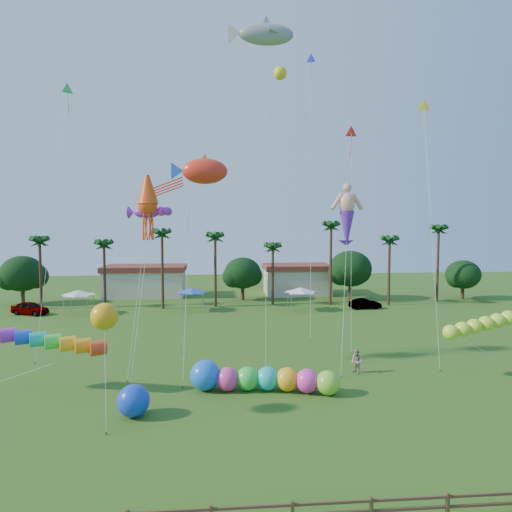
{
  "coord_description": "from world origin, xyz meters",
  "views": [
    {
      "loc": [
        -2.74,
        -22.03,
        11.25
      ],
      "look_at": [
        0.0,
        10.0,
        9.0
      ],
      "focal_mm": 32.0,
      "sensor_mm": 36.0,
      "label": 1
    }
  ],
  "objects": [
    {
      "name": "ground",
      "position": [
        0.0,
        0.0,
        0.0
      ],
      "size": [
        160.0,
        160.0,
        0.0
      ],
      "primitive_type": "plane",
      "color": "#285116",
      "rests_on": "ground"
    },
    {
      "name": "tree_line",
      "position": [
        3.57,
        44.0,
        4.28
      ],
      "size": [
        69.46,
        8.91,
        11.0
      ],
      "color": "#3A2819",
      "rests_on": "ground"
    },
    {
      "name": "buildings_row",
      "position": [
        -3.09,
        50.0,
        2.0
      ],
      "size": [
        35.0,
        7.0,
        4.0
      ],
      "color": "beige",
      "rests_on": "ground"
    },
    {
      "name": "tent_row",
      "position": [
        -6.0,
        36.33,
        2.75
      ],
      "size": [
        31.0,
        4.0,
        0.6
      ],
      "color": "white",
      "rests_on": "ground"
    },
    {
      "name": "fence",
      "position": [
        0.0,
        -6.0,
        0.61
      ],
      "size": [
        36.12,
        0.12,
        1.0
      ],
      "color": "brown",
      "rests_on": "ground"
    },
    {
      "name": "car_a",
      "position": [
        -26.02,
        36.3,
        0.81
      ],
      "size": [
        5.12,
        3.55,
        1.62
      ],
      "primitive_type": "imported",
      "rotation": [
        0.0,
        0.0,
        1.19
      ],
      "color": "#4C4C54",
      "rests_on": "ground"
    },
    {
      "name": "car_b",
      "position": [
        16.83,
        36.5,
        0.68
      ],
      "size": [
        4.22,
        1.65,
        1.37
      ],
      "primitive_type": "imported",
      "rotation": [
        0.0,
        0.0,
        1.62
      ],
      "color": "#4C4C54",
      "rests_on": "ground"
    },
    {
      "name": "spectator_b",
      "position": [
        7.7,
        10.92,
        0.91
      ],
      "size": [
        1.04,
        1.11,
        1.83
      ],
      "primitive_type": "imported",
      "rotation": [
        0.0,
        0.0,
        -1.07
      ],
      "color": "#AC908F",
      "rests_on": "ground"
    },
    {
      "name": "caterpillar_inflatable",
      "position": [
        -0.02,
        7.86,
        0.86
      ],
      "size": [
        10.07,
        3.55,
        2.06
      ],
      "rotation": [
        0.0,
        0.0,
        -0.17
      ],
      "color": "#E03B8A",
      "rests_on": "ground"
    },
    {
      "name": "blue_ball",
      "position": [
        -7.67,
        4.44,
        0.95
      ],
      "size": [
        1.9,
        1.9,
        1.9
      ],
      "primitive_type": "sphere",
      "color": "blue",
      "rests_on": "ground"
    },
    {
      "name": "rainbow_tube",
      "position": [
        -12.42,
        8.26,
        3.1
      ],
      "size": [
        10.2,
        3.27,
        3.6
      ],
      "color": "red",
      "rests_on": "ground"
    },
    {
      "name": "green_worm",
      "position": [
        14.14,
        9.29,
        3.4
      ],
      "size": [
        9.14,
        2.74,
        4.06
      ],
      "color": "#B9E833",
      "rests_on": "ground"
    },
    {
      "name": "orange_ball_kite",
      "position": [
        -9.14,
        4.14,
        6.02
      ],
      "size": [
        2.02,
        2.99,
        6.8
      ],
      "color": "#F7A514",
      "rests_on": "ground"
    },
    {
      "name": "merman_kite",
      "position": [
        7.83,
        14.48,
        11.67
      ],
      "size": [
        2.79,
        5.4,
        14.12
      ],
      "color": "#F6A88C",
      "rests_on": "ground"
    },
    {
      "name": "fish_kite",
      "position": [
        -3.67,
        14.55,
        15.42
      ],
      "size": [
        5.69,
        7.42,
        16.56
      ],
      "color": "red",
      "rests_on": "ground"
    },
    {
      "name": "shark_kite",
      "position": [
        1.43,
        16.72,
        26.96
      ],
      "size": [
        6.49,
        7.41,
        28.06
      ],
      "color": "gray",
      "rests_on": "ground"
    },
    {
      "name": "squid_kite",
      "position": [
        -8.0,
        13.44,
        12.71
      ],
      "size": [
        1.99,
        5.47,
        15.09
      ],
      "color": "#F84C14",
      "rests_on": "ground"
    },
    {
      "name": "lobster_kite",
      "position": [
        -8.14,
        13.81,
        12.14
      ],
      "size": [
        3.81,
        5.03,
        12.8
      ],
      "color": "purple",
      "rests_on": "ground"
    },
    {
      "name": "delta_kite_red",
      "position": [
        9.94,
        20.72,
        19.62
      ],
      "size": [
        1.88,
        5.02,
        20.56
      ],
      "color": "red",
      "rests_on": "ground"
    },
    {
      "name": "delta_kite_yellow",
      "position": [
        14.44,
        15.13,
        20.6
      ],
      "size": [
        1.2,
        4.63,
        21.62
      ],
      "color": "yellow",
      "rests_on": "ground"
    },
    {
      "name": "delta_kite_green",
      "position": [
        -15.5,
        19.11,
        22.32
      ],
      "size": [
        2.56,
        4.36,
        23.39
      ],
      "color": "#31D05D",
      "rests_on": "ground"
    },
    {
      "name": "delta_kite_blue",
      "position": [
        6.84,
        24.69,
        27.19
      ],
      "size": [
        1.28,
        4.56,
        28.53
      ],
      "color": "#1B22F7",
      "rests_on": "ground"
    }
  ]
}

